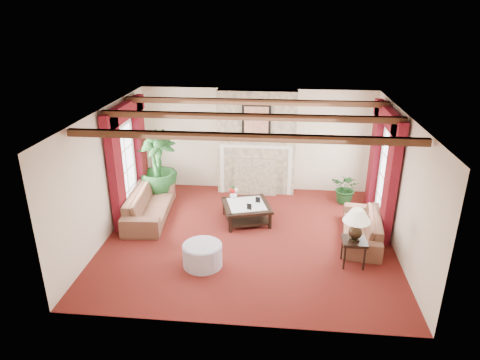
# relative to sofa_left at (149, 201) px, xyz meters

# --- Properties ---
(floor) EXTENTS (6.00, 6.00, 0.00)m
(floor) POSITION_rel_sofa_left_xyz_m (2.37, -0.72, -0.43)
(floor) COLOR #400F0B
(floor) RESTS_ON ground
(ceiling) EXTENTS (6.00, 6.00, 0.00)m
(ceiling) POSITION_rel_sofa_left_xyz_m (2.37, -0.72, 2.27)
(ceiling) COLOR white
(ceiling) RESTS_ON floor
(back_wall) EXTENTS (6.00, 0.02, 2.70)m
(back_wall) POSITION_rel_sofa_left_xyz_m (2.37, 2.03, 0.92)
(back_wall) COLOR beige
(back_wall) RESTS_ON ground
(left_wall) EXTENTS (0.02, 5.50, 2.70)m
(left_wall) POSITION_rel_sofa_left_xyz_m (-0.63, -0.72, 0.92)
(left_wall) COLOR beige
(left_wall) RESTS_ON ground
(right_wall) EXTENTS (0.02, 5.50, 2.70)m
(right_wall) POSITION_rel_sofa_left_xyz_m (5.37, -0.72, 0.92)
(right_wall) COLOR beige
(right_wall) RESTS_ON ground
(ceiling_beams) EXTENTS (6.00, 3.00, 0.12)m
(ceiling_beams) POSITION_rel_sofa_left_xyz_m (2.37, -0.72, 2.21)
(ceiling_beams) COLOR #361F11
(ceiling_beams) RESTS_ON ceiling
(fireplace) EXTENTS (2.00, 0.52, 2.70)m
(fireplace) POSITION_rel_sofa_left_xyz_m (2.37, 1.83, 2.27)
(fireplace) COLOR tan
(fireplace) RESTS_ON ground
(french_door_left) EXTENTS (0.10, 1.10, 2.16)m
(french_door_left) POSITION_rel_sofa_left_xyz_m (-0.60, 0.28, 1.70)
(french_door_left) COLOR white
(french_door_left) RESTS_ON ground
(french_door_right) EXTENTS (0.10, 1.10, 2.16)m
(french_door_right) POSITION_rel_sofa_left_xyz_m (5.34, 0.28, 1.70)
(french_door_right) COLOR white
(french_door_right) RESTS_ON ground
(curtains_left) EXTENTS (0.20, 2.40, 2.55)m
(curtains_left) POSITION_rel_sofa_left_xyz_m (-0.49, 0.28, 2.12)
(curtains_left) COLOR #4C0A0C
(curtains_left) RESTS_ON ground
(curtains_right) EXTENTS (0.20, 2.40, 2.55)m
(curtains_right) POSITION_rel_sofa_left_xyz_m (5.23, 0.28, 2.12)
(curtains_right) COLOR #4C0A0C
(curtains_right) RESTS_ON ground
(sofa_left) EXTENTS (2.28, 0.97, 0.85)m
(sofa_left) POSITION_rel_sofa_left_xyz_m (0.00, 0.00, 0.00)
(sofa_left) COLOR #3D101B
(sofa_left) RESTS_ON ground
(sofa_right) EXTENTS (2.07, 1.06, 0.75)m
(sofa_right) POSITION_rel_sofa_left_xyz_m (4.76, -0.55, -0.05)
(sofa_right) COLOR #3D101B
(sofa_right) RESTS_ON ground
(potted_palm) EXTENTS (1.81, 2.21, 0.97)m
(potted_palm) POSITION_rel_sofa_left_xyz_m (-0.08, 1.11, 0.06)
(potted_palm) COLOR black
(potted_palm) RESTS_ON ground
(small_plant) EXTENTS (1.41, 1.42, 0.62)m
(small_plant) POSITION_rel_sofa_left_xyz_m (4.67, 1.27, -0.12)
(small_plant) COLOR black
(small_plant) RESTS_ON ground
(coffee_table) EXTENTS (1.27, 1.27, 0.42)m
(coffee_table) POSITION_rel_sofa_left_xyz_m (2.27, 0.04, -0.22)
(coffee_table) COLOR black
(coffee_table) RESTS_ON ground
(side_table) EXTENTS (0.50, 0.50, 0.53)m
(side_table) POSITION_rel_sofa_left_xyz_m (4.44, -1.56, -0.16)
(side_table) COLOR black
(side_table) RESTS_ON ground
(ottoman) EXTENTS (0.75, 0.75, 0.44)m
(ottoman) POSITION_rel_sofa_left_xyz_m (1.59, -1.87, -0.21)
(ottoman) COLOR #9C95A9
(ottoman) RESTS_ON ground
(table_lamp) EXTENTS (0.51, 0.51, 0.65)m
(table_lamp) POSITION_rel_sofa_left_xyz_m (4.44, -1.56, 0.43)
(table_lamp) COLOR black
(table_lamp) RESTS_ON side_table
(flower_vase) EXTENTS (0.30, 0.30, 0.17)m
(flower_vase) POSITION_rel_sofa_left_xyz_m (1.93, 0.36, 0.08)
(flower_vase) COLOR silver
(flower_vase) RESTS_ON coffee_table
(book) EXTENTS (0.22, 0.15, 0.28)m
(book) POSITION_rel_sofa_left_xyz_m (2.50, -0.18, 0.14)
(book) COLOR black
(book) RESTS_ON coffee_table
(photo_frame_a) EXTENTS (0.11, 0.06, 0.15)m
(photo_frame_a) POSITION_rel_sofa_left_xyz_m (2.35, -0.24, 0.07)
(photo_frame_a) COLOR black
(photo_frame_a) RESTS_ON coffee_table
(photo_frame_b) EXTENTS (0.11, 0.04, 0.14)m
(photo_frame_b) POSITION_rel_sofa_left_xyz_m (2.52, 0.15, 0.07)
(photo_frame_b) COLOR black
(photo_frame_b) RESTS_ON coffee_table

